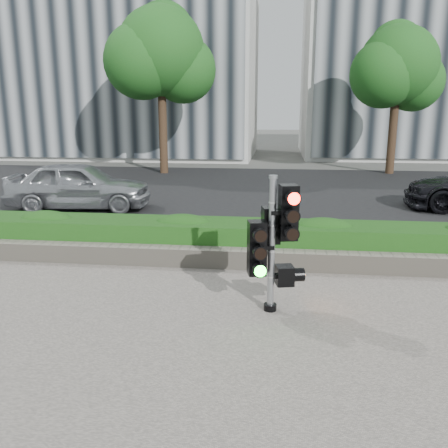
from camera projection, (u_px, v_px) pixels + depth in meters
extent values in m
plane|color=#51514C|center=(230.00, 312.00, 6.76)|extent=(120.00, 120.00, 0.00)
cube|color=#9E9389|center=(202.00, 424.00, 4.35)|extent=(16.00, 11.00, 0.03)
cube|color=black|center=(260.00, 192.00, 16.41)|extent=(60.00, 13.00, 0.02)
cube|color=gray|center=(246.00, 246.00, 9.78)|extent=(60.00, 0.25, 0.12)
cube|color=gray|center=(241.00, 258.00, 8.55)|extent=(12.00, 0.32, 0.34)
cube|color=#357B25|center=(244.00, 240.00, 9.13)|extent=(12.00, 1.00, 0.68)
cube|color=#B7B7B2|center=(121.00, 28.00, 28.19)|extent=(16.00, 9.00, 15.00)
cylinder|color=black|center=(163.00, 128.00, 20.78)|extent=(0.36, 0.36, 4.03)
sphere|color=#16501A|center=(161.00, 51.00, 20.03)|extent=(3.74, 3.74, 3.74)
sphere|color=#16501A|center=(183.00, 70.00, 20.45)|extent=(2.88, 2.88, 2.88)
sphere|color=#16501A|center=(142.00, 61.00, 19.79)|extent=(3.17, 3.17, 3.17)
sphere|color=#16501A|center=(164.00, 32.00, 20.52)|extent=(2.59, 2.59, 2.59)
cylinder|color=black|center=(393.00, 133.00, 20.66)|extent=(0.36, 0.36, 3.58)
sphere|color=#16501A|center=(398.00, 65.00, 20.00)|extent=(3.33, 3.33, 3.33)
sphere|color=#16501A|center=(414.00, 81.00, 20.37)|extent=(2.56, 2.56, 2.56)
sphere|color=#16501A|center=(384.00, 74.00, 19.79)|extent=(2.82, 2.82, 2.82)
sphere|color=#16501A|center=(396.00, 48.00, 20.43)|extent=(2.30, 2.30, 2.30)
cylinder|color=black|center=(270.00, 307.00, 6.76)|extent=(0.18, 0.18, 0.09)
cylinder|color=gray|center=(272.00, 247.00, 6.55)|extent=(0.10, 0.10, 1.89)
cylinder|color=gray|center=(273.00, 177.00, 6.32)|extent=(0.12, 0.12, 0.05)
cube|color=#FF1107|center=(288.00, 212.00, 6.43)|extent=(0.29, 0.29, 0.76)
cube|color=#14E51E|center=(257.00, 248.00, 6.50)|extent=(0.29, 0.29, 0.76)
cube|color=black|center=(271.00, 225.00, 6.69)|extent=(0.29, 0.29, 0.52)
cube|color=orange|center=(285.00, 275.00, 6.70)|extent=(0.29, 0.29, 0.28)
imported|color=#ACAEB3|center=(79.00, 185.00, 13.47)|extent=(4.15, 2.01, 1.36)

